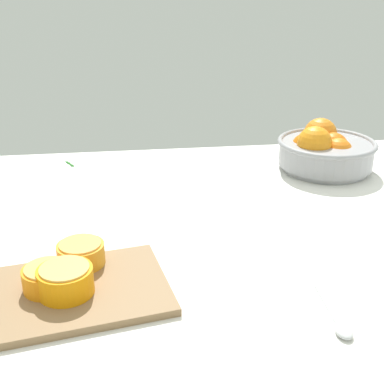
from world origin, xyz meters
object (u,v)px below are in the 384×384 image
object	(u,v)px
cutting_board	(76,292)
spoon	(337,319)
orange_half_0	(48,278)
orange_half_1	(66,280)
fruit_bowl	(324,150)
orange_half_2	(81,254)

from	to	relation	value
cutting_board	spoon	size ratio (longest dim) A/B	2.00
orange_half_0	orange_half_1	distance (cm)	3.12
spoon	fruit_bowl	bearing A→B (deg)	71.00
orange_half_0	orange_half_2	distance (cm)	7.72
fruit_bowl	orange_half_2	world-z (taller)	fruit_bowl
fruit_bowl	cutting_board	distance (cm)	72.78
cutting_board	spoon	distance (cm)	37.47
cutting_board	spoon	bearing A→B (deg)	-17.26
orange_half_0	spoon	world-z (taller)	orange_half_0
fruit_bowl	cutting_board	xyz separation A→B (cm)	(-55.68, -46.69, -4.19)
cutting_board	spoon	xyz separation A→B (cm)	(35.78, -11.12, -0.18)
fruit_bowl	orange_half_1	xyz separation A→B (cm)	(-56.87, -47.65, -1.50)
fruit_bowl	orange_half_0	xyz separation A→B (cm)	(-59.57, -46.11, -1.82)
spoon	orange_half_2	bearing A→B (deg)	152.90
orange_half_2	orange_half_0	bearing A→B (deg)	-124.06
orange_half_0	orange_half_1	xyz separation A→B (cm)	(2.69, -1.54, 0.32)
fruit_bowl	spoon	distance (cm)	61.29
orange_half_1	spoon	distance (cm)	38.45
cutting_board	orange_half_2	world-z (taller)	orange_half_2
orange_half_0	fruit_bowl	bearing A→B (deg)	37.74
orange_half_0	orange_half_1	bearing A→B (deg)	-29.67
orange_half_1	orange_half_0	bearing A→B (deg)	150.33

